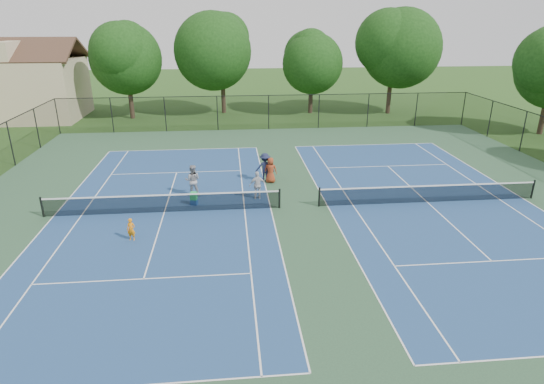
{
  "coord_description": "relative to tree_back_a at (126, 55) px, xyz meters",
  "views": [
    {
      "loc": [
        -3.56,
        -21.79,
        9.35
      ],
      "look_at": [
        -1.54,
        -1.0,
        1.3
      ],
      "focal_mm": 30.0,
      "sensor_mm": 36.0,
      "label": 1
    }
  ],
  "objects": [
    {
      "name": "tennis_court_right",
      "position": [
        20.0,
        -24.0,
        -5.94
      ],
      "size": [
        12.0,
        23.83,
        1.07
      ],
      "color": "navy",
      "rests_on": "ground"
    },
    {
      "name": "court_pad",
      "position": [
        13.0,
        -24.0,
        -6.03
      ],
      "size": [
        36.0,
        36.0,
        0.01
      ],
      "primitive_type": "cube",
      "color": "#284832",
      "rests_on": "ground"
    },
    {
      "name": "instructor",
      "position": [
        7.34,
        -21.71,
        -5.15
      ],
      "size": [
        0.91,
        0.73,
        1.78
      ],
      "primitive_type": "imported",
      "rotation": [
        0.0,
        0.0,
        3.07
      ],
      "color": "#969598",
      "rests_on": "ground"
    },
    {
      "name": "bystander_c",
      "position": [
        11.86,
        -20.03,
        -5.26
      ],
      "size": [
        0.85,
        0.64,
        1.56
      ],
      "primitive_type": "imported",
      "rotation": [
        0.0,
        0.0,
        2.93
      ],
      "color": "maroon",
      "rests_on": "ground"
    },
    {
      "name": "child_player",
      "position": [
        4.95,
        -27.01,
        -5.52
      ],
      "size": [
        0.42,
        0.32,
        1.04
      ],
      "primitive_type": "imported",
      "rotation": [
        0.0,
        0.0,
        -0.19
      ],
      "color": "orange",
      "rests_on": "ground"
    },
    {
      "name": "perimeter_fence",
      "position": [
        13.0,
        -24.0,
        -4.44
      ],
      "size": [
        36.08,
        36.08,
        3.02
      ],
      "color": "black",
      "rests_on": "ground"
    },
    {
      "name": "tree_back_a",
      "position": [
        0.0,
        0.0,
        0.0
      ],
      "size": [
        6.8,
        6.8,
        9.15
      ],
      "color": "#2D2116",
      "rests_on": "ground"
    },
    {
      "name": "bystander_b",
      "position": [
        11.54,
        -19.75,
        -5.15
      ],
      "size": [
        1.15,
        0.66,
        1.77
      ],
      "primitive_type": "imported",
      "rotation": [
        0.0,
        0.0,
        3.15
      ],
      "color": "#1C213E",
      "rests_on": "ground"
    },
    {
      "name": "ball_crate",
      "position": [
        7.46,
        -23.12,
        -5.89
      ],
      "size": [
        0.41,
        0.38,
        0.3
      ],
      "primitive_type": "cube",
      "rotation": [
        0.0,
        0.0,
        -0.3
      ],
      "color": "navy",
      "rests_on": "ground"
    },
    {
      "name": "tree_back_d",
      "position": [
        26.0,
        0.0,
        0.79
      ],
      "size": [
        7.8,
        7.8,
        10.37
      ],
      "color": "#2D2116",
      "rests_on": "ground"
    },
    {
      "name": "ground",
      "position": [
        13.0,
        -24.0,
        -6.04
      ],
      "size": [
        140.0,
        140.0,
        0.0
      ],
      "primitive_type": "plane",
      "color": "#234716",
      "rests_on": "ground"
    },
    {
      "name": "tennis_court_left",
      "position": [
        6.0,
        -24.0,
        -5.94
      ],
      "size": [
        12.0,
        23.83,
        1.07
      ],
      "color": "navy",
      "rests_on": "ground"
    },
    {
      "name": "clapboard_house",
      "position": [
        -10.0,
        1.0,
        -2.95
      ],
      "size": [
        10.8,
        8.1,
        7.65
      ],
      "color": "tan",
      "rests_on": "ground"
    },
    {
      "name": "bystander_a",
      "position": [
        10.9,
        -22.55,
        -5.25
      ],
      "size": [
        0.95,
        0.47,
        1.57
      ],
      "primitive_type": "imported",
      "rotation": [
        0.0,
        0.0,
        3.24
      ],
      "color": "silver",
      "rests_on": "ground"
    },
    {
      "name": "ball_hopper",
      "position": [
        7.46,
        -23.12,
        -5.53
      ],
      "size": [
        0.39,
        0.36,
        0.41
      ],
      "primitive_type": "cube",
      "rotation": [
        0.0,
        0.0,
        -0.3
      ],
      "color": "green",
      "rests_on": "ball_crate"
    },
    {
      "name": "tree_back_c",
      "position": [
        18.0,
        1.0,
        -0.56
      ],
      "size": [
        6.0,
        6.0,
        8.4
      ],
      "color": "#2D2116",
      "rests_on": "ground"
    },
    {
      "name": "tree_back_b",
      "position": [
        9.0,
        2.0,
        0.56
      ],
      "size": [
        7.6,
        7.6,
        10.03
      ],
      "color": "#2D2116",
      "rests_on": "ground"
    }
  ]
}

